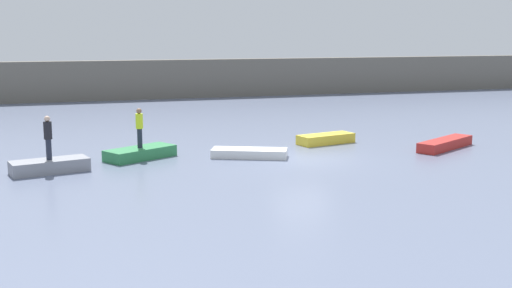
{
  "coord_description": "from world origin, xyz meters",
  "views": [
    {
      "loc": [
        -10.11,
        -25.88,
        5.53
      ],
      "look_at": [
        -1.61,
        1.73,
        0.47
      ],
      "focal_mm": 45.31,
      "sensor_mm": 36.0,
      "label": 1
    }
  ],
  "objects_px": {
    "person_hiviz_shirt": "(139,126)",
    "person_dark_shirt": "(48,135)",
    "rowboat_red": "(445,144)",
    "rowboat_green": "(140,153)",
    "rowboat_white": "(249,153)",
    "rowboat_grey": "(50,166)",
    "rowboat_yellow": "(326,139)"
  },
  "relations": [
    {
      "from": "rowboat_grey",
      "to": "person_hiviz_shirt",
      "type": "distance_m",
      "value": 4.36
    },
    {
      "from": "person_hiviz_shirt",
      "to": "person_dark_shirt",
      "type": "height_order",
      "value": "person_dark_shirt"
    },
    {
      "from": "rowboat_yellow",
      "to": "rowboat_white",
      "type": "bearing_deg",
      "value": -167.84
    },
    {
      "from": "rowboat_grey",
      "to": "rowboat_green",
      "type": "xyz_separation_m",
      "value": [
        3.78,
        1.8,
        -0.02
      ]
    },
    {
      "from": "rowboat_green",
      "to": "rowboat_red",
      "type": "bearing_deg",
      "value": -37.39
    },
    {
      "from": "rowboat_yellow",
      "to": "rowboat_red",
      "type": "height_order",
      "value": "rowboat_yellow"
    },
    {
      "from": "rowboat_grey",
      "to": "rowboat_white",
      "type": "distance_m",
      "value": 8.48
    },
    {
      "from": "rowboat_white",
      "to": "rowboat_red",
      "type": "distance_m",
      "value": 9.57
    },
    {
      "from": "rowboat_grey",
      "to": "rowboat_white",
      "type": "relative_size",
      "value": 0.9
    },
    {
      "from": "person_hiviz_shirt",
      "to": "rowboat_grey",
      "type": "bearing_deg",
      "value": -154.54
    },
    {
      "from": "rowboat_red",
      "to": "rowboat_grey",
      "type": "bearing_deg",
      "value": 149.59
    },
    {
      "from": "rowboat_yellow",
      "to": "person_dark_shirt",
      "type": "bearing_deg",
      "value": 178.64
    },
    {
      "from": "rowboat_grey",
      "to": "person_dark_shirt",
      "type": "relative_size",
      "value": 1.71
    },
    {
      "from": "rowboat_red",
      "to": "person_hiviz_shirt",
      "type": "distance_m",
      "value": 14.38
    },
    {
      "from": "rowboat_yellow",
      "to": "rowboat_red",
      "type": "distance_m",
      "value": 5.72
    },
    {
      "from": "rowboat_red",
      "to": "person_dark_shirt",
      "type": "height_order",
      "value": "person_dark_shirt"
    },
    {
      "from": "rowboat_white",
      "to": "person_dark_shirt",
      "type": "xyz_separation_m",
      "value": [
        -8.45,
        -0.67,
        1.3
      ]
    },
    {
      "from": "person_hiviz_shirt",
      "to": "person_dark_shirt",
      "type": "xyz_separation_m",
      "value": [
        -3.78,
        -1.8,
        0.03
      ]
    },
    {
      "from": "rowboat_green",
      "to": "person_hiviz_shirt",
      "type": "relative_size",
      "value": 1.8
    },
    {
      "from": "rowboat_green",
      "to": "person_hiviz_shirt",
      "type": "xyz_separation_m",
      "value": [
        -0.0,
        0.0,
        1.21
      ]
    },
    {
      "from": "rowboat_white",
      "to": "rowboat_red",
      "type": "xyz_separation_m",
      "value": [
        9.54,
        -0.68,
        0.04
      ]
    },
    {
      "from": "rowboat_green",
      "to": "rowboat_yellow",
      "type": "bearing_deg",
      "value": -22.94
    },
    {
      "from": "rowboat_red",
      "to": "person_dark_shirt",
      "type": "distance_m",
      "value": 18.04
    },
    {
      "from": "rowboat_green",
      "to": "rowboat_white",
      "type": "distance_m",
      "value": 4.8
    },
    {
      "from": "rowboat_grey",
      "to": "rowboat_white",
      "type": "xyz_separation_m",
      "value": [
        8.45,
        0.67,
        -0.07
      ]
    },
    {
      "from": "rowboat_green",
      "to": "rowboat_yellow",
      "type": "xyz_separation_m",
      "value": [
        9.33,
        1.18,
        -0.01
      ]
    },
    {
      "from": "rowboat_white",
      "to": "rowboat_yellow",
      "type": "xyz_separation_m",
      "value": [
        4.66,
        2.3,
        0.05
      ]
    },
    {
      "from": "rowboat_grey",
      "to": "rowboat_green",
      "type": "relative_size",
      "value": 0.95
    },
    {
      "from": "rowboat_red",
      "to": "person_dark_shirt",
      "type": "bearing_deg",
      "value": 149.59
    },
    {
      "from": "rowboat_white",
      "to": "rowboat_red",
      "type": "bearing_deg",
      "value": 19.34
    },
    {
      "from": "rowboat_red",
      "to": "person_hiviz_shirt",
      "type": "height_order",
      "value": "person_hiviz_shirt"
    },
    {
      "from": "rowboat_green",
      "to": "person_dark_shirt",
      "type": "distance_m",
      "value": 4.37
    }
  ]
}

